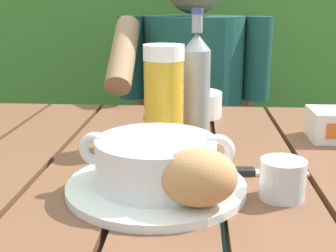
{
  "coord_description": "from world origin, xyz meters",
  "views": [
    {
      "loc": [
        0.03,
        -0.69,
        1.04
      ],
      "look_at": [
        -0.01,
        0.01,
        0.84
      ],
      "focal_mm": 47.29,
      "sensor_mm": 36.0,
      "label": 1
    }
  ],
  "objects_px": {
    "table_knife": "(253,172)",
    "serving_plate": "(156,186)",
    "diner_bowl": "(192,104)",
    "person_eating": "(192,108)",
    "bread_roll": "(198,177)",
    "beer_glass": "(164,96)",
    "chair_near_diner": "(193,154)",
    "soup_bowl": "(156,160)",
    "water_glass_small": "(283,179)",
    "beer_bottle": "(196,84)"
  },
  "relations": [
    {
      "from": "serving_plate",
      "to": "water_glass_small",
      "type": "distance_m",
      "value": 0.18
    },
    {
      "from": "table_knife",
      "to": "person_eating",
      "type": "bearing_deg",
      "value": 98.25
    },
    {
      "from": "serving_plate",
      "to": "diner_bowl",
      "type": "height_order",
      "value": "diner_bowl"
    },
    {
      "from": "chair_near_diner",
      "to": "beer_glass",
      "type": "bearing_deg",
      "value": -93.8
    },
    {
      "from": "chair_near_diner",
      "to": "table_knife",
      "type": "xyz_separation_m",
      "value": [
        0.1,
        -0.92,
        0.29
      ]
    },
    {
      "from": "beer_glass",
      "to": "water_glass_small",
      "type": "distance_m",
      "value": 0.3
    },
    {
      "from": "diner_bowl",
      "to": "soup_bowl",
      "type": "bearing_deg",
      "value": -95.98
    },
    {
      "from": "serving_plate",
      "to": "table_knife",
      "type": "relative_size",
      "value": 1.8
    },
    {
      "from": "beer_bottle",
      "to": "beer_glass",
      "type": "bearing_deg",
      "value": -130.68
    },
    {
      "from": "serving_plate",
      "to": "beer_bottle",
      "type": "distance_m",
      "value": 0.31
    },
    {
      "from": "diner_bowl",
      "to": "bread_roll",
      "type": "bearing_deg",
      "value": -88.53
    },
    {
      "from": "chair_near_diner",
      "to": "soup_bowl",
      "type": "relative_size",
      "value": 4.37
    },
    {
      "from": "water_glass_small",
      "to": "table_knife",
      "type": "height_order",
      "value": "water_glass_small"
    },
    {
      "from": "water_glass_small",
      "to": "beer_glass",
      "type": "bearing_deg",
      "value": 128.9
    },
    {
      "from": "soup_bowl",
      "to": "bread_roll",
      "type": "bearing_deg",
      "value": -49.4
    },
    {
      "from": "beer_glass",
      "to": "serving_plate",
      "type": "bearing_deg",
      "value": -88.78
    },
    {
      "from": "beer_bottle",
      "to": "soup_bowl",
      "type": "bearing_deg",
      "value": -101.17
    },
    {
      "from": "beer_bottle",
      "to": "table_knife",
      "type": "relative_size",
      "value": 1.75
    },
    {
      "from": "chair_near_diner",
      "to": "bread_roll",
      "type": "distance_m",
      "value": 1.12
    },
    {
      "from": "beer_bottle",
      "to": "water_glass_small",
      "type": "height_order",
      "value": "beer_bottle"
    },
    {
      "from": "serving_plate",
      "to": "chair_near_diner",
      "type": "bearing_deg",
      "value": 87.27
    },
    {
      "from": "person_eating",
      "to": "bread_roll",
      "type": "distance_m",
      "value": 0.87
    },
    {
      "from": "person_eating",
      "to": "beer_bottle",
      "type": "xyz_separation_m",
      "value": [
        0.01,
        -0.51,
        0.17
      ]
    },
    {
      "from": "person_eating",
      "to": "beer_glass",
      "type": "height_order",
      "value": "person_eating"
    },
    {
      "from": "table_knife",
      "to": "serving_plate",
      "type": "bearing_deg",
      "value": -154.78
    },
    {
      "from": "person_eating",
      "to": "beer_glass",
      "type": "xyz_separation_m",
      "value": [
        -0.05,
        -0.58,
        0.16
      ]
    },
    {
      "from": "person_eating",
      "to": "water_glass_small",
      "type": "distance_m",
      "value": 0.82
    },
    {
      "from": "serving_plate",
      "to": "beer_bottle",
      "type": "height_order",
      "value": "beer_bottle"
    },
    {
      "from": "serving_plate",
      "to": "soup_bowl",
      "type": "xyz_separation_m",
      "value": [
        -0.0,
        -0.0,
        0.04
      ]
    },
    {
      "from": "serving_plate",
      "to": "bread_roll",
      "type": "bearing_deg",
      "value": -49.4
    },
    {
      "from": "beer_glass",
      "to": "diner_bowl",
      "type": "relative_size",
      "value": 1.35
    },
    {
      "from": "chair_near_diner",
      "to": "table_knife",
      "type": "distance_m",
      "value": 0.97
    },
    {
      "from": "beer_glass",
      "to": "diner_bowl",
      "type": "height_order",
      "value": "beer_glass"
    },
    {
      "from": "soup_bowl",
      "to": "diner_bowl",
      "type": "bearing_deg",
      "value": 84.02
    },
    {
      "from": "person_eating",
      "to": "diner_bowl",
      "type": "xyz_separation_m",
      "value": [
        0.0,
        -0.34,
        0.09
      ]
    },
    {
      "from": "soup_bowl",
      "to": "table_knife",
      "type": "distance_m",
      "value": 0.17
    },
    {
      "from": "water_glass_small",
      "to": "table_knife",
      "type": "bearing_deg",
      "value": 109.22
    },
    {
      "from": "chair_near_diner",
      "to": "water_glass_small",
      "type": "relative_size",
      "value": 15.32
    },
    {
      "from": "beer_glass",
      "to": "beer_bottle",
      "type": "relative_size",
      "value": 0.75
    },
    {
      "from": "bread_roll",
      "to": "diner_bowl",
      "type": "relative_size",
      "value": 0.71
    },
    {
      "from": "soup_bowl",
      "to": "beer_glass",
      "type": "distance_m",
      "value": 0.22
    },
    {
      "from": "soup_bowl",
      "to": "diner_bowl",
      "type": "height_order",
      "value": "soup_bowl"
    },
    {
      "from": "serving_plate",
      "to": "bread_roll",
      "type": "distance_m",
      "value": 0.1
    },
    {
      "from": "beer_bottle",
      "to": "diner_bowl",
      "type": "bearing_deg",
      "value": 92.84
    },
    {
      "from": "water_glass_small",
      "to": "chair_near_diner",
      "type": "bearing_deg",
      "value": 97.43
    },
    {
      "from": "soup_bowl",
      "to": "water_glass_small",
      "type": "distance_m",
      "value": 0.18
    },
    {
      "from": "diner_bowl",
      "to": "person_eating",
      "type": "bearing_deg",
      "value": 90.49
    },
    {
      "from": "chair_near_diner",
      "to": "bread_roll",
      "type": "xyz_separation_m",
      "value": [
        0.01,
        -1.06,
        0.34
      ]
    },
    {
      "from": "bread_roll",
      "to": "diner_bowl",
      "type": "distance_m",
      "value": 0.52
    },
    {
      "from": "person_eating",
      "to": "bread_roll",
      "type": "bearing_deg",
      "value": -88.91
    }
  ]
}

